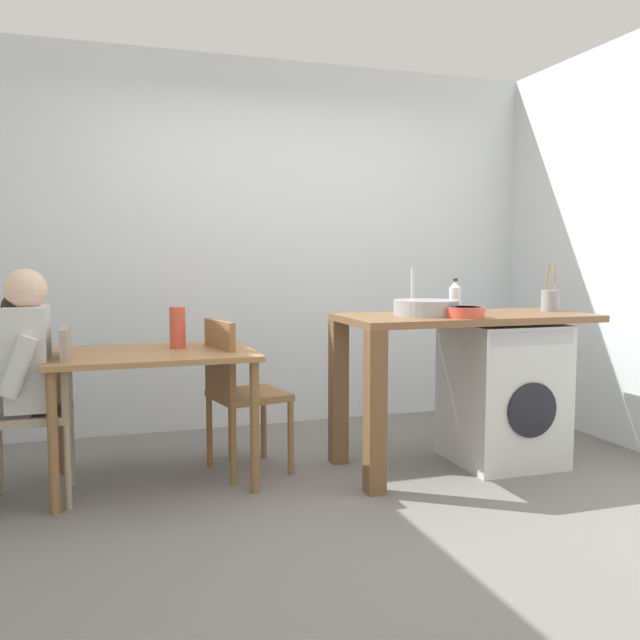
{
  "coord_description": "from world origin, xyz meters",
  "views": [
    {
      "loc": [
        -1.16,
        -3.16,
        1.25
      ],
      "look_at": [
        0.0,
        0.45,
        0.9
      ],
      "focal_mm": 37.47,
      "sensor_mm": 36.0,
      "label": 1
    }
  ],
  "objects_px": {
    "mixing_bowl": "(465,312)",
    "bottle_tall_green": "(455,297)",
    "chair_opposite": "(237,387)",
    "washing_machine": "(502,393)",
    "chair_person_seat": "(46,403)",
    "vase": "(178,328)",
    "seated_person": "(10,373)",
    "dining_table": "(153,369)",
    "utensil_crock": "(550,300)"
  },
  "relations": [
    {
      "from": "chair_opposite",
      "to": "bottle_tall_green",
      "type": "bearing_deg",
      "value": 74.27
    },
    {
      "from": "dining_table",
      "to": "chair_person_seat",
      "type": "height_order",
      "value": "chair_person_seat"
    },
    {
      "from": "seated_person",
      "to": "vase",
      "type": "relative_size",
      "value": 5.07
    },
    {
      "from": "chair_opposite",
      "to": "utensil_crock",
      "type": "height_order",
      "value": "utensil_crock"
    },
    {
      "from": "dining_table",
      "to": "vase",
      "type": "relative_size",
      "value": 4.65
    },
    {
      "from": "chair_person_seat",
      "to": "chair_opposite",
      "type": "distance_m",
      "value": 1.03
    },
    {
      "from": "washing_machine",
      "to": "seated_person",
      "type": "bearing_deg",
      "value": 176.8
    },
    {
      "from": "dining_table",
      "to": "vase",
      "type": "xyz_separation_m",
      "value": [
        0.15,
        0.1,
        0.21
      ]
    },
    {
      "from": "mixing_bowl",
      "to": "seated_person",
      "type": "bearing_deg",
      "value": 171.6
    },
    {
      "from": "chair_opposite",
      "to": "seated_person",
      "type": "xyz_separation_m",
      "value": [
        -1.18,
        -0.13,
        0.16
      ]
    },
    {
      "from": "dining_table",
      "to": "washing_machine",
      "type": "xyz_separation_m",
      "value": [
        2.07,
        -0.25,
        -0.21
      ]
    },
    {
      "from": "washing_machine",
      "to": "mixing_bowl",
      "type": "distance_m",
      "value": 0.68
    },
    {
      "from": "chair_person_seat",
      "to": "bottle_tall_green",
      "type": "xyz_separation_m",
      "value": [
        2.39,
        0.06,
        0.51
      ]
    },
    {
      "from": "chair_person_seat",
      "to": "washing_machine",
      "type": "distance_m",
      "value": 2.62
    },
    {
      "from": "chair_person_seat",
      "to": "washing_machine",
      "type": "height_order",
      "value": "chair_person_seat"
    },
    {
      "from": "bottle_tall_green",
      "to": "chair_person_seat",
      "type": "bearing_deg",
      "value": -178.59
    },
    {
      "from": "chair_opposite",
      "to": "washing_machine",
      "type": "xyz_separation_m",
      "value": [
        1.59,
        -0.29,
        -0.08
      ]
    },
    {
      "from": "mixing_bowl",
      "to": "utensil_crock",
      "type": "bearing_deg",
      "value": 18.38
    },
    {
      "from": "seated_person",
      "to": "utensil_crock",
      "type": "bearing_deg",
      "value": -91.53
    },
    {
      "from": "chair_opposite",
      "to": "washing_machine",
      "type": "relative_size",
      "value": 1.05
    },
    {
      "from": "chair_person_seat",
      "to": "bottle_tall_green",
      "type": "relative_size",
      "value": 4.34
    },
    {
      "from": "bottle_tall_green",
      "to": "vase",
      "type": "distance_m",
      "value": 1.71
    },
    {
      "from": "chair_opposite",
      "to": "mixing_bowl",
      "type": "distance_m",
      "value": 1.37
    },
    {
      "from": "chair_person_seat",
      "to": "mixing_bowl",
      "type": "bearing_deg",
      "value": -98.63
    },
    {
      "from": "chair_opposite",
      "to": "vase",
      "type": "xyz_separation_m",
      "value": [
        -0.33,
        0.07,
        0.35
      ]
    },
    {
      "from": "chair_person_seat",
      "to": "vase",
      "type": "xyz_separation_m",
      "value": [
        0.7,
        0.2,
        0.35
      ]
    },
    {
      "from": "washing_machine",
      "to": "mixing_bowl",
      "type": "relative_size",
      "value": 3.9
    },
    {
      "from": "dining_table",
      "to": "washing_machine",
      "type": "relative_size",
      "value": 1.28
    },
    {
      "from": "chair_person_seat",
      "to": "vase",
      "type": "distance_m",
      "value": 0.8
    },
    {
      "from": "dining_table",
      "to": "mixing_bowl",
      "type": "xyz_separation_m",
      "value": [
        1.68,
        -0.45,
        0.31
      ]
    },
    {
      "from": "chair_person_seat",
      "to": "bottle_tall_green",
      "type": "distance_m",
      "value": 2.45
    },
    {
      "from": "dining_table",
      "to": "utensil_crock",
      "type": "xyz_separation_m",
      "value": [
        2.43,
        -0.2,
        0.35
      ]
    },
    {
      "from": "dining_table",
      "to": "chair_opposite",
      "type": "height_order",
      "value": "chair_opposite"
    },
    {
      "from": "chair_person_seat",
      "to": "utensil_crock",
      "type": "distance_m",
      "value": 3.02
    },
    {
      "from": "chair_person_seat",
      "to": "washing_machine",
      "type": "relative_size",
      "value": 1.05
    },
    {
      "from": "chair_opposite",
      "to": "vase",
      "type": "relative_size",
      "value": 3.8
    },
    {
      "from": "mixing_bowl",
      "to": "bottle_tall_green",
      "type": "bearing_deg",
      "value": 67.79
    },
    {
      "from": "chair_person_seat",
      "to": "seated_person",
      "type": "height_order",
      "value": "seated_person"
    },
    {
      "from": "chair_person_seat",
      "to": "mixing_bowl",
      "type": "distance_m",
      "value": 2.3
    },
    {
      "from": "dining_table",
      "to": "utensil_crock",
      "type": "bearing_deg",
      "value": -4.75
    },
    {
      "from": "chair_person_seat",
      "to": "mixing_bowl",
      "type": "height_order",
      "value": "mixing_bowl"
    },
    {
      "from": "seated_person",
      "to": "bottle_tall_green",
      "type": "height_order",
      "value": "seated_person"
    },
    {
      "from": "chair_opposite",
      "to": "bottle_tall_green",
      "type": "distance_m",
      "value": 1.46
    },
    {
      "from": "seated_person",
      "to": "mixing_bowl",
      "type": "relative_size",
      "value": 5.44
    },
    {
      "from": "chair_person_seat",
      "to": "washing_machine",
      "type": "xyz_separation_m",
      "value": [
        2.61,
        -0.15,
        -0.08
      ]
    },
    {
      "from": "seated_person",
      "to": "washing_machine",
      "type": "distance_m",
      "value": 2.79
    },
    {
      "from": "mixing_bowl",
      "to": "utensil_crock",
      "type": "xyz_separation_m",
      "value": [
        0.75,
        0.25,
        0.04
      ]
    },
    {
      "from": "dining_table",
      "to": "seated_person",
      "type": "height_order",
      "value": "seated_person"
    },
    {
      "from": "chair_opposite",
      "to": "mixing_bowl",
      "type": "height_order",
      "value": "mixing_bowl"
    },
    {
      "from": "bottle_tall_green",
      "to": "utensil_crock",
      "type": "height_order",
      "value": "utensil_crock"
    }
  ]
}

